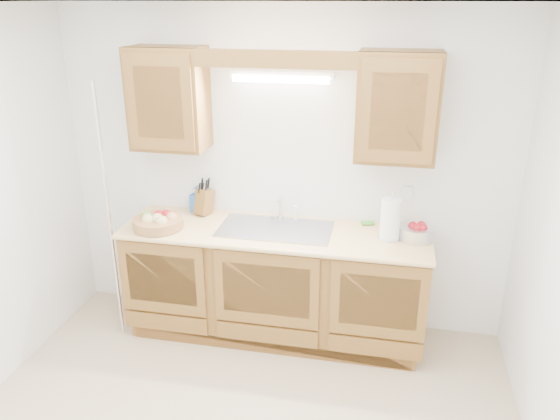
% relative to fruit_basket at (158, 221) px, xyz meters
% --- Properties ---
extents(room, '(3.52, 3.50, 2.50)m').
position_rel_fruit_basket_xyz_m(room, '(0.87, -1.06, 0.30)').
color(room, tan).
rests_on(room, ground).
extents(base_cabinets, '(2.20, 0.60, 0.86)m').
position_rel_fruit_basket_xyz_m(base_cabinets, '(0.87, 0.14, -0.51)').
color(base_cabinets, brown).
rests_on(base_cabinets, ground).
extents(countertop, '(2.30, 0.63, 0.04)m').
position_rel_fruit_basket_xyz_m(countertop, '(0.87, 0.13, -0.07)').
color(countertop, '#E5C678').
rests_on(countertop, base_cabinets).
extents(upper_cabinet_left, '(0.55, 0.33, 0.75)m').
position_rel_fruit_basket_xyz_m(upper_cabinet_left, '(0.04, 0.28, 0.87)').
color(upper_cabinet_left, brown).
rests_on(upper_cabinet_left, room).
extents(upper_cabinet_right, '(0.55, 0.33, 0.75)m').
position_rel_fruit_basket_xyz_m(upper_cabinet_right, '(1.70, 0.28, 0.87)').
color(upper_cabinet_right, brown).
rests_on(upper_cabinet_right, room).
extents(valance, '(2.20, 0.05, 0.12)m').
position_rel_fruit_basket_xyz_m(valance, '(0.87, 0.13, 1.19)').
color(valance, brown).
rests_on(valance, room).
extents(fluorescent_fixture, '(0.76, 0.08, 0.08)m').
position_rel_fruit_basket_xyz_m(fluorescent_fixture, '(0.87, 0.36, 1.05)').
color(fluorescent_fixture, white).
rests_on(fluorescent_fixture, room).
extents(sink, '(0.84, 0.46, 0.36)m').
position_rel_fruit_basket_xyz_m(sink, '(0.87, 0.15, -0.12)').
color(sink, '#9E9EA3').
rests_on(sink, countertop).
extents(wire_shelf_pole, '(0.03, 0.03, 2.00)m').
position_rel_fruit_basket_xyz_m(wire_shelf_pole, '(-0.33, -0.12, 0.05)').
color(wire_shelf_pole, silver).
rests_on(wire_shelf_pole, ground).
extents(outlet_plate, '(0.08, 0.01, 0.12)m').
position_rel_fruit_basket_xyz_m(outlet_plate, '(1.82, 0.44, 0.20)').
color(outlet_plate, white).
rests_on(outlet_plate, room).
extents(fruit_basket, '(0.38, 0.38, 0.12)m').
position_rel_fruit_basket_xyz_m(fruit_basket, '(0.00, 0.00, 0.00)').
color(fruit_basket, '#B27D47').
rests_on(fruit_basket, countertop).
extents(knife_block, '(0.15, 0.19, 0.30)m').
position_rel_fruit_basket_xyz_m(knife_block, '(0.25, 0.35, 0.06)').
color(knife_block, brown).
rests_on(knife_block, countertop).
extents(orange_canister, '(0.08, 0.08, 0.20)m').
position_rel_fruit_basket_xyz_m(orange_canister, '(0.22, 0.38, 0.05)').
color(orange_canister, orange).
rests_on(orange_canister, countertop).
extents(soap_bottle, '(0.11, 0.11, 0.22)m').
position_rel_fruit_basket_xyz_m(soap_bottle, '(0.17, 0.38, 0.06)').
color(soap_bottle, blue).
rests_on(soap_bottle, countertop).
extents(sponge, '(0.11, 0.09, 0.02)m').
position_rel_fruit_basket_xyz_m(sponge, '(1.55, 0.38, -0.04)').
color(sponge, '#CC333F').
rests_on(sponge, countertop).
extents(paper_towel, '(0.18, 0.18, 0.36)m').
position_rel_fruit_basket_xyz_m(paper_towel, '(1.71, 0.14, 0.10)').
color(paper_towel, silver).
rests_on(paper_towel, countertop).
extents(apple_bowl, '(0.32, 0.32, 0.13)m').
position_rel_fruit_basket_xyz_m(apple_bowl, '(1.90, 0.18, 0.01)').
color(apple_bowl, silver).
rests_on(apple_bowl, countertop).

